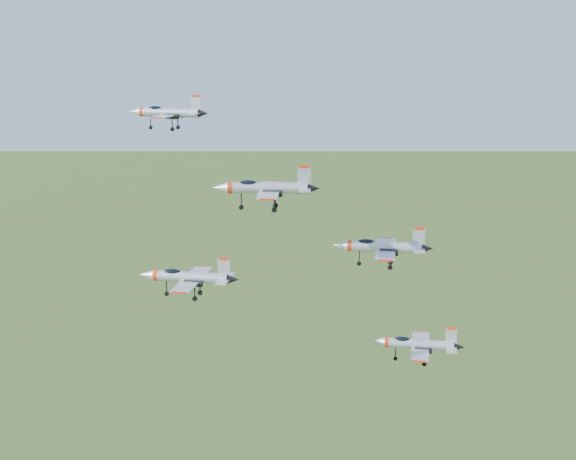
{
  "coord_description": "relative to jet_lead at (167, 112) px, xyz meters",
  "views": [
    {
      "loc": [
        1.68,
        -99.48,
        146.98
      ],
      "look_at": [
        2.9,
        -3.17,
        122.9
      ],
      "focal_mm": 50.0,
      "sensor_mm": 36.0,
      "label": 1
    }
  ],
  "objects": [
    {
      "name": "jet_lead",
      "position": [
        0.0,
        0.0,
        0.0
      ],
      "size": [
        11.19,
        9.49,
        3.03
      ],
      "rotation": [
        0.0,
        0.0,
        -0.26
      ],
      "color": "#B3B9C0"
    },
    {
      "name": "jet_left_high",
      "position": [
        13.05,
        -7.99,
        -8.73
      ],
      "size": [
        13.78,
        11.38,
        3.69
      ],
      "rotation": [
        0.0,
        0.0,
        -0.05
      ],
      "color": "#B3B9C0"
    },
    {
      "name": "jet_right_high",
      "position": [
        5.18,
        -26.68,
        -14.64
      ],
      "size": [
        10.92,
        9.17,
        2.93
      ],
      "rotation": [
        0.0,
        0.0,
        -0.19
      ],
      "color": "#B3B9C0"
    },
    {
      "name": "jet_left_low",
      "position": [
        28.65,
        -3.75,
        -17.65
      ],
      "size": [
        13.56,
        11.34,
        3.63
      ],
      "rotation": [
        0.0,
        0.0,
        -0.15
      ],
      "color": "#B3B9C0"
    },
    {
      "name": "jet_right_low",
      "position": [
        31.32,
        -17.84,
        -25.95
      ],
      "size": [
        11.16,
        9.37,
        2.99
      ],
      "rotation": [
        0.0,
        0.0,
        -0.19
      ],
      "color": "#B3B9C0"
    }
  ]
}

